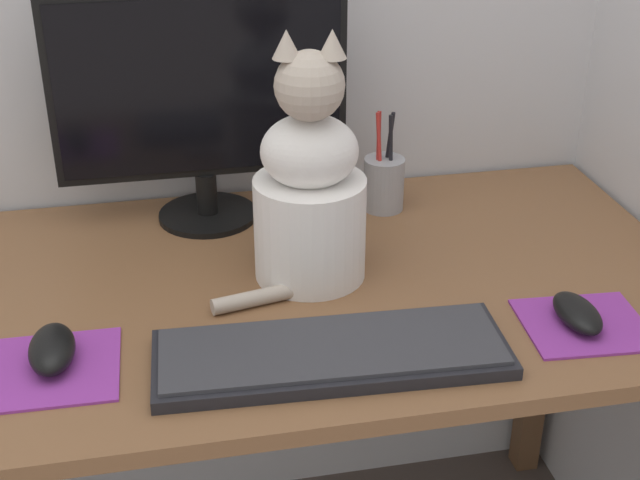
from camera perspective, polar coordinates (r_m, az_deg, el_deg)
The scene contains 9 objects.
desk at distance 1.40m, azimuth -3.10°, elevation -6.30°, with size 1.31×0.69×0.73m.
monitor at distance 1.48m, azimuth -7.64°, elevation 8.87°, with size 0.48×0.17×0.39m.
keyboard at distance 1.18m, azimuth 0.74°, elevation -7.24°, with size 0.47×0.18×0.02m.
mousepad_left at distance 1.22m, azimuth -17.11°, elevation -7.95°, with size 0.19×0.17×0.00m.
mousepad_right at distance 1.30m, azimuth 16.54°, elevation -5.21°, with size 0.18×0.16×0.00m.
computer_mouse_left at distance 1.21m, azimuth -16.78°, elevation -6.69°, with size 0.06×0.11×0.04m.
computer_mouse_right at distance 1.29m, azimuth 16.14°, elevation -4.50°, with size 0.06×0.11×0.03m.
cat at distance 1.31m, azimuth -0.69°, elevation 3.18°, with size 0.26×0.19×0.38m.
pen_cup at distance 1.57m, azimuth 4.11°, elevation 3.71°, with size 0.07×0.07×0.18m.
Camera 1 is at (-0.16, -1.16, 1.41)m, focal length 50.00 mm.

